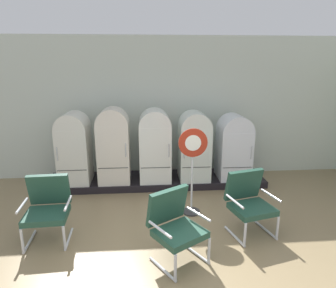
# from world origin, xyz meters

# --- Properties ---
(ground) EXTENTS (12.00, 10.00, 0.05)m
(ground) POSITION_xyz_m (0.00, 0.00, -0.03)
(ground) COLOR #877250
(back_wall) EXTENTS (11.76, 0.12, 3.21)m
(back_wall) POSITION_xyz_m (0.00, 3.66, 1.62)
(back_wall) COLOR silver
(back_wall) RESTS_ON ground
(display_plinth) EXTENTS (4.79, 0.95, 0.15)m
(display_plinth) POSITION_xyz_m (0.00, 3.02, 0.07)
(display_plinth) COLOR black
(display_plinth) RESTS_ON ground
(refrigerator_0) EXTENTS (0.63, 0.71, 1.51)m
(refrigerator_0) POSITION_xyz_m (-1.73, 2.93, 0.94)
(refrigerator_0) COLOR silver
(refrigerator_0) RESTS_ON display_plinth
(refrigerator_1) EXTENTS (0.66, 0.61, 1.60)m
(refrigerator_1) POSITION_xyz_m (-0.90, 2.88, 0.99)
(refrigerator_1) COLOR silver
(refrigerator_1) RESTS_ON display_plinth
(refrigerator_2) EXTENTS (0.67, 0.70, 1.55)m
(refrigerator_2) POSITION_xyz_m (-0.03, 2.92, 0.97)
(refrigerator_2) COLOR white
(refrigerator_2) RESTS_ON display_plinth
(refrigerator_3) EXTENTS (0.65, 0.68, 1.49)m
(refrigerator_3) POSITION_xyz_m (0.83, 2.92, 0.94)
(refrigerator_3) COLOR silver
(refrigerator_3) RESTS_ON display_plinth
(refrigerator_4) EXTENTS (0.68, 0.69, 1.42)m
(refrigerator_4) POSITION_xyz_m (1.70, 2.92, 0.89)
(refrigerator_4) COLOR silver
(refrigerator_4) RESTS_ON display_plinth
(armchair_left) EXTENTS (0.71, 0.69, 1.00)m
(armchair_left) POSITION_xyz_m (-1.73, 1.01, 0.54)
(armchair_left) COLOR silver
(armchair_left) RESTS_ON ground
(armchair_right) EXTENTS (0.78, 0.79, 1.00)m
(armchair_right) POSITION_xyz_m (1.38, 0.96, 0.54)
(armchair_right) COLOR silver
(armchair_right) RESTS_ON ground
(armchair_center) EXTENTS (0.87, 0.88, 1.00)m
(armchair_center) POSITION_xyz_m (0.15, 0.34, 0.54)
(armchair_center) COLOR silver
(armchair_center) RESTS_ON ground
(sign_stand) EXTENTS (0.50, 0.32, 1.57)m
(sign_stand) POSITION_xyz_m (0.58, 1.61, 0.82)
(sign_stand) COLOR #2D2D30
(sign_stand) RESTS_ON ground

